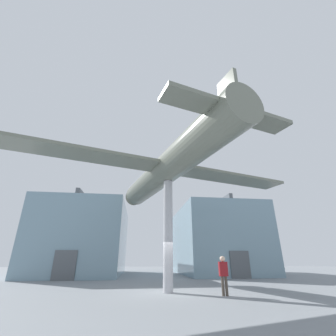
# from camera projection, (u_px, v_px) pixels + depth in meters

# --- Properties ---
(ground_plane) EXTENTS (80.00, 80.00, 0.00)m
(ground_plane) POSITION_uv_depth(u_px,v_px,m) (168.00, 293.00, 11.65)
(ground_plane) COLOR gray
(glass_pavilion_left) EXTENTS (8.52, 13.40, 7.84)m
(glass_pavilion_left) POSITION_uv_depth(u_px,v_px,m) (86.00, 240.00, 25.35)
(glass_pavilion_left) COLOR #7593A3
(glass_pavilion_left) RESTS_ON ground_plane
(glass_pavilion_right) EXTENTS (8.52, 13.40, 7.84)m
(glass_pavilion_right) POSITION_uv_depth(u_px,v_px,m) (214.00, 241.00, 27.14)
(glass_pavilion_right) COLOR #7593A3
(glass_pavilion_right) RESTS_ON ground_plane
(support_pylon_central) EXTENTS (0.54, 0.54, 6.10)m
(support_pylon_central) POSITION_uv_depth(u_px,v_px,m) (168.00, 232.00, 12.79)
(support_pylon_central) COLOR #B7B7BC
(support_pylon_central) RESTS_ON ground_plane
(suspended_airplane) EXTENTS (18.13, 15.39, 2.85)m
(suspended_airplane) POSITION_uv_depth(u_px,v_px,m) (167.00, 169.00, 14.40)
(suspended_airplane) COLOR slate
(suspended_airplane) RESTS_ON support_pylon_central
(visitor_person) EXTENTS (0.41, 0.27, 1.77)m
(visitor_person) POSITION_uv_depth(u_px,v_px,m) (223.00, 272.00, 11.03)
(visitor_person) COLOR #4C4238
(visitor_person) RESTS_ON ground_plane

